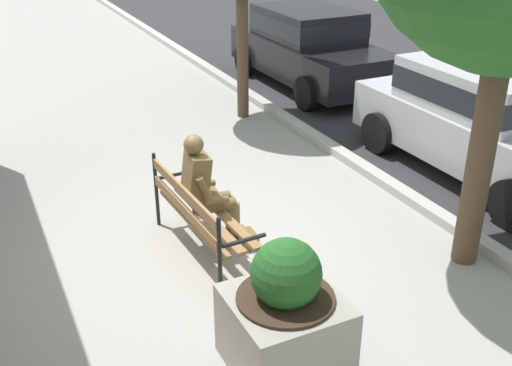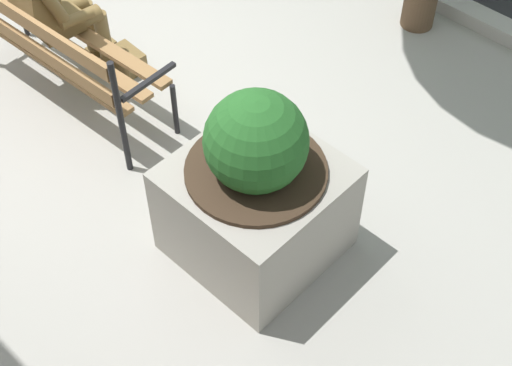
{
  "view_description": "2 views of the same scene",
  "coord_description": "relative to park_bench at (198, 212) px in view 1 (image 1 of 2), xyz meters",
  "views": [
    {
      "loc": [
        5.66,
        -2.1,
        3.76
      ],
      "look_at": [
        0.05,
        0.63,
        0.75
      ],
      "focal_mm": 43.17,
      "sensor_mm": 36.0,
      "label": 1
    },
    {
      "loc": [
        3.97,
        -2.1,
        3.84
      ],
      "look_at": [
        2.04,
        -0.06,
        0.6
      ],
      "focal_mm": 51.78,
      "sensor_mm": 36.0,
      "label": 2
    }
  ],
  "objects": [
    {
      "name": "bronze_statue_seated",
      "position": [
        -0.18,
        0.21,
        0.12
      ],
      "size": [
        0.66,
        0.76,
        1.37
      ],
      "color": "brown",
      "rests_on": "ground"
    },
    {
      "name": "curb_stone",
      "position": [
        -0.05,
        2.98,
        -0.48
      ],
      "size": [
        60.0,
        0.2,
        0.12
      ],
      "primitive_type": "cube",
      "color": "#B2AFA8",
      "rests_on": "ground"
    },
    {
      "name": "parked_car_silver",
      "position": [
        -0.31,
        4.46,
        0.3
      ],
      "size": [
        4.11,
        1.94,
        1.56
      ],
      "color": "#B7B7BC",
      "rests_on": "ground"
    },
    {
      "name": "park_bench",
      "position": [
        0.0,
        0.0,
        0.0
      ],
      "size": [
        1.82,
        0.62,
        0.95
      ],
      "color": "olive",
      "rests_on": "ground"
    },
    {
      "name": "ground_plane",
      "position": [
        -0.05,
        0.08,
        -0.54
      ],
      "size": [
        80.0,
        80.0,
        0.0
      ],
      "primitive_type": "plane",
      "color": "#9E9B93"
    },
    {
      "name": "concrete_planter",
      "position": [
        1.98,
        0.01,
        -0.03
      ],
      "size": [
        0.92,
        0.92,
        1.24
      ],
      "color": "gray",
      "rests_on": "ground"
    },
    {
      "name": "parked_car_black",
      "position": [
        -5.23,
        4.46,
        0.3
      ],
      "size": [
        4.11,
        1.94,
        1.56
      ],
      "color": "black",
      "rests_on": "ground"
    }
  ]
}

